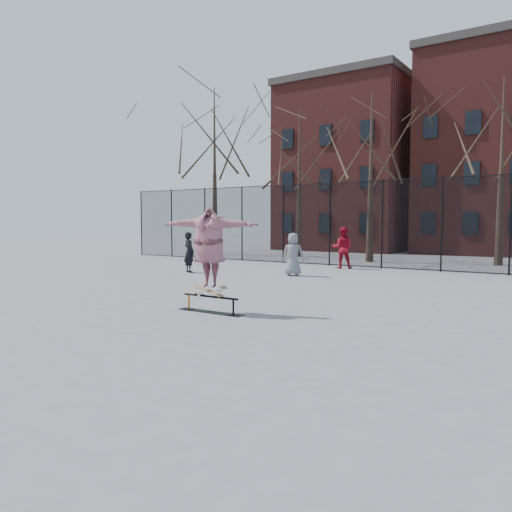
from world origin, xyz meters
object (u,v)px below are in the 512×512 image
Objects in this scene: skateboard at (210,293)px; bystander_red at (343,248)px; skate_rail at (210,306)px; skater at (209,251)px; bystander_grey at (293,254)px; bystander_black at (189,252)px.

bystander_red reaches higher than skateboard.
skateboard is at bearing 78.00° from bystander_red.
skateboard is 0.45× the size of bystander_red.
skater is at bearing 180.00° from skate_rail.
skateboard is (-0.02, -0.00, 0.29)m from skate_rail.
skater is (0.00, 0.00, 0.99)m from skateboard.
bystander_grey is at bearing 84.48° from skater.
skateboard is 9.27m from bystander_black.
skate_rail is 1.28m from skater.
bystander_red is at bearing 99.80° from skateboard.
skateboard is 8.28m from bystander_grey.
skate_rail is 12.02m from bystander_red.
bystander_grey is (-2.36, 7.92, -0.60)m from skater.
bystander_red is at bearing -109.88° from bystander_black.
bystander_black is (-6.55, 6.55, -0.60)m from skater.
skater is 9.28m from bystander_black.
bystander_black reaches higher than skate_rail.
bystander_grey is at bearing 106.72° from skate_rail.
bystander_grey is at bearing -141.11° from bystander_black.
bystander_red is (4.51, 5.27, 0.10)m from bystander_black.
bystander_grey is 0.90× the size of bystander_red.
skateboard is at bearing -112.11° from skater.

